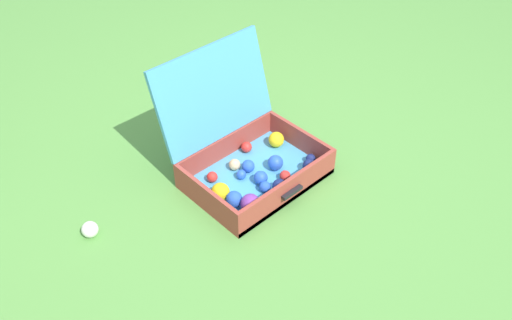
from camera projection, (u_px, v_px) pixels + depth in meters
ground_plane at (252, 190)px, 2.42m from camera, size 16.00×16.00×0.00m
open_suitcase at (246, 154)px, 2.43m from camera, size 0.59×0.57×0.54m
stray_ball_on_grass at (90, 229)px, 2.20m from camera, size 0.07×0.07×0.07m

